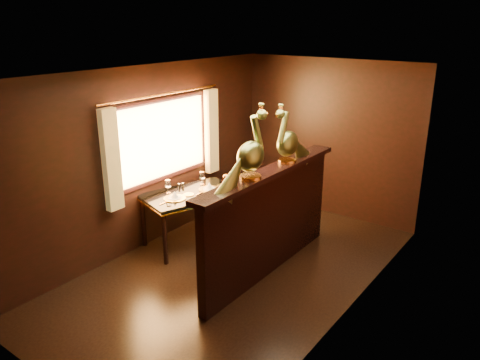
{
  "coord_description": "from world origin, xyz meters",
  "views": [
    {
      "loc": [
        3.18,
        -4.18,
        3.06
      ],
      "look_at": [
        -0.21,
        0.4,
        1.09
      ],
      "focal_mm": 35.0,
      "sensor_mm": 36.0,
      "label": 1
    }
  ],
  "objects_px": {
    "dining_table": "(191,197)",
    "peacock_left": "(251,143)",
    "chair_right": "(229,214)",
    "peacock_right": "(288,132)",
    "chair_left": "(249,218)"
  },
  "relations": [
    {
      "from": "dining_table",
      "to": "peacock_left",
      "type": "height_order",
      "value": "peacock_left"
    },
    {
      "from": "chair_left",
      "to": "chair_right",
      "type": "distance_m",
      "value": 0.3
    },
    {
      "from": "dining_table",
      "to": "chair_right",
      "type": "bearing_deg",
      "value": 12.82
    },
    {
      "from": "chair_left",
      "to": "chair_right",
      "type": "relative_size",
      "value": 0.98
    },
    {
      "from": "peacock_left",
      "to": "peacock_right",
      "type": "height_order",
      "value": "peacock_left"
    },
    {
      "from": "peacock_left",
      "to": "dining_table",
      "type": "bearing_deg",
      "value": 162.31
    },
    {
      "from": "dining_table",
      "to": "chair_right",
      "type": "relative_size",
      "value": 1.17
    },
    {
      "from": "chair_right",
      "to": "peacock_right",
      "type": "height_order",
      "value": "peacock_right"
    },
    {
      "from": "chair_left",
      "to": "chair_right",
      "type": "bearing_deg",
      "value": 176.69
    },
    {
      "from": "dining_table",
      "to": "peacock_left",
      "type": "relative_size",
      "value": 1.8
    },
    {
      "from": "chair_left",
      "to": "peacock_left",
      "type": "relative_size",
      "value": 1.5
    },
    {
      "from": "chair_left",
      "to": "peacock_left",
      "type": "xyz_separation_m",
      "value": [
        0.3,
        -0.41,
        1.13
      ]
    },
    {
      "from": "chair_left",
      "to": "peacock_right",
      "type": "xyz_separation_m",
      "value": [
        0.3,
        0.38,
        1.09
      ]
    },
    {
      "from": "chair_right",
      "to": "peacock_right",
      "type": "distance_m",
      "value": 1.31
    },
    {
      "from": "dining_table",
      "to": "chair_left",
      "type": "height_order",
      "value": "chair_left"
    }
  ]
}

